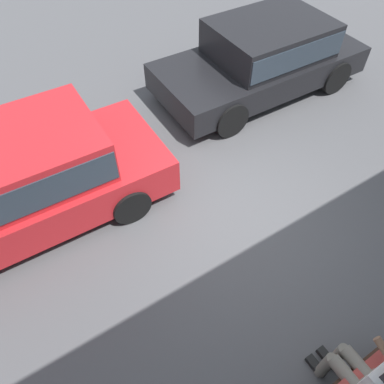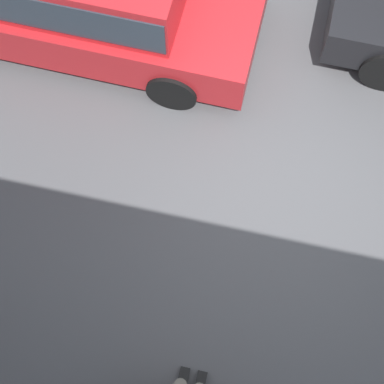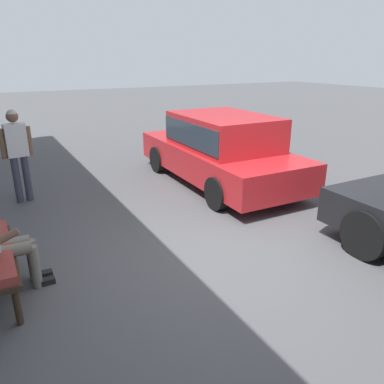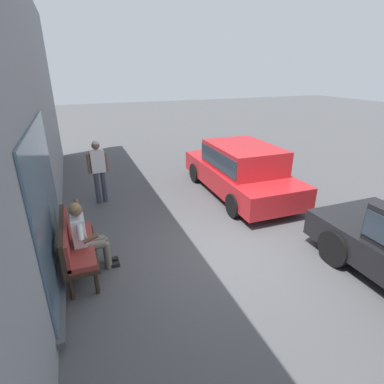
% 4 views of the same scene
% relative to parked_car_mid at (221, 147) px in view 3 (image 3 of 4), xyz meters
% --- Properties ---
extents(ground_plane, '(60.00, 60.00, 0.00)m').
position_rel_parked_car_mid_xyz_m(ground_plane, '(-2.60, 1.72, -0.80)').
color(ground_plane, '#4C4C4F').
extents(parked_car_mid, '(4.39, 1.98, 1.49)m').
position_rel_parked_car_mid_xyz_m(parked_car_mid, '(0.00, 0.00, 0.00)').
color(parked_car_mid, red).
rests_on(parked_car_mid, ground_plane).
extents(pedestrian_standing, '(0.24, 0.55, 1.73)m').
position_rel_parked_car_mid_xyz_m(pedestrian_standing, '(0.88, 3.87, 0.22)').
color(pedestrian_standing, '#383D4C').
rests_on(pedestrian_standing, ground_plane).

